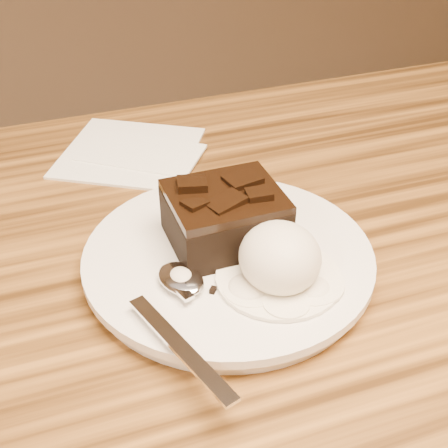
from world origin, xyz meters
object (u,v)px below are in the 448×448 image
object	(u,v)px
plate	(228,262)
napkin	(129,151)
brownie	(225,221)
spoon	(181,280)
ice_cream_scoop	(280,257)

from	to	relation	value
plate	napkin	bearing A→B (deg)	98.15
brownie	napkin	bearing A→B (deg)	99.45
napkin	brownie	bearing A→B (deg)	-80.55
spoon	ice_cream_scoop	bearing A→B (deg)	-31.70
plate	napkin	distance (m)	0.22
plate	ice_cream_scoop	xyz separation A→B (m)	(0.02, -0.04, 0.03)
napkin	spoon	bearing A→B (deg)	-93.56
spoon	napkin	world-z (taller)	spoon
plate	napkin	xyz separation A→B (m)	(-0.03, 0.22, -0.01)
plate	spoon	size ratio (longest dim) A/B	1.37
brownie	ice_cream_scoop	world-z (taller)	ice_cream_scoop
ice_cream_scoop	napkin	distance (m)	0.27
brownie	ice_cream_scoop	distance (m)	0.06
brownie	spoon	distance (m)	0.07
brownie	spoon	size ratio (longest dim) A/B	0.51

